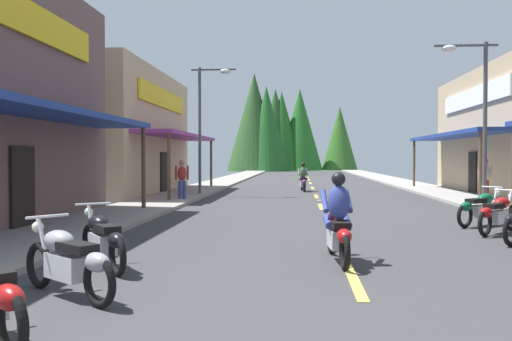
# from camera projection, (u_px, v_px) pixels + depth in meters

# --- Properties ---
(ground) EXTENTS (10.17, 90.73, 0.10)m
(ground) POSITION_uv_depth(u_px,v_px,m) (314.00, 192.00, 29.44)
(ground) COLOR #38383A
(sidewalk_left) EXTENTS (2.58, 90.73, 0.12)m
(sidewalk_left) POSITION_uv_depth(u_px,v_px,m) (200.00, 189.00, 29.95)
(sidewalk_left) COLOR gray
(sidewalk_left) RESTS_ON ground
(sidewalk_right) EXTENTS (2.58, 90.73, 0.12)m
(sidewalk_right) POSITION_uv_depth(u_px,v_px,m) (432.00, 190.00, 28.93)
(sidewalk_right) COLOR #9E9991
(sidewalk_right) RESTS_ON ground
(centerline_dashes) EXTENTS (0.16, 68.98, 0.01)m
(centerline_dashes) POSITION_uv_depth(u_px,v_px,m) (311.00, 186.00, 34.60)
(centerline_dashes) COLOR #E0C64C
(centerline_dashes) RESTS_ON ground
(storefront_left_far) EXTENTS (10.55, 12.00, 6.13)m
(storefront_left_far) POSITION_uv_depth(u_px,v_px,m) (79.00, 133.00, 27.21)
(storefront_left_far) COLOR tan
(storefront_left_far) RESTS_ON ground
(streetlamp_left) EXTENTS (2.12, 0.30, 6.06)m
(streetlamp_left) POSITION_uv_depth(u_px,v_px,m) (207.00, 112.00, 25.13)
(streetlamp_left) COLOR #474C51
(streetlamp_left) RESTS_ON ground
(streetlamp_right) EXTENTS (2.12, 0.30, 5.73)m
(streetlamp_right) POSITION_uv_depth(u_px,v_px,m) (475.00, 100.00, 18.11)
(streetlamp_right) COLOR #474C51
(streetlamp_right) RESTS_ON ground
(motorcycle_parked_right_5) EXTENTS (1.50, 1.66, 1.04)m
(motorcycle_parked_right_5) POSITION_uv_depth(u_px,v_px,m) (498.00, 213.00, 12.74)
(motorcycle_parked_right_5) COLOR black
(motorcycle_parked_right_5) RESTS_ON ground
(motorcycle_parked_right_6) EXTENTS (1.70, 1.46, 1.04)m
(motorcycle_parked_right_6) POSITION_uv_depth(u_px,v_px,m) (481.00, 208.00, 14.19)
(motorcycle_parked_right_6) COLOR black
(motorcycle_parked_right_6) RESTS_ON ground
(motorcycle_parked_left_2) EXTENTS (1.78, 1.36, 1.04)m
(motorcycle_parked_left_2) POSITION_uv_depth(u_px,v_px,m) (68.00, 260.00, 6.90)
(motorcycle_parked_left_2) COLOR black
(motorcycle_parked_left_2) RESTS_ON ground
(motorcycle_parked_left_3) EXTENTS (1.39, 1.75, 1.04)m
(motorcycle_parked_left_3) POSITION_uv_depth(u_px,v_px,m) (103.00, 239.00, 8.75)
(motorcycle_parked_left_3) COLOR black
(motorcycle_parked_left_3) RESTS_ON ground
(rider_cruising_lead) EXTENTS (0.61, 2.14, 1.57)m
(rider_cruising_lead) POSITION_uv_depth(u_px,v_px,m) (338.00, 225.00, 9.26)
(rider_cruising_lead) COLOR black
(rider_cruising_lead) RESTS_ON ground
(rider_cruising_trailing) EXTENTS (0.61, 2.14, 1.57)m
(rider_cruising_trailing) POSITION_uv_depth(u_px,v_px,m) (303.00, 179.00, 28.87)
(rider_cruising_trailing) COLOR black
(rider_cruising_trailing) RESTS_ON ground
(pedestrian_by_shop) EXTENTS (0.56, 0.32, 1.72)m
(pedestrian_by_shop) POSITION_uv_depth(u_px,v_px,m) (182.00, 177.00, 22.05)
(pedestrian_by_shop) COLOR #333F8C
(pedestrian_by_shop) RESTS_ON ground
(pedestrian_waiting) EXTENTS (0.57, 0.28, 1.79)m
(pedestrian_waiting) POSITION_uv_depth(u_px,v_px,m) (485.00, 176.00, 22.19)
(pedestrian_waiting) COLOR maroon
(pedestrian_waiting) RESTS_ON ground
(treeline_backdrop) EXTENTS (18.54, 12.99, 13.46)m
(treeline_backdrop) POSITION_uv_depth(u_px,v_px,m) (280.00, 128.00, 75.73)
(treeline_backdrop) COLOR #2A4F23
(treeline_backdrop) RESTS_ON ground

